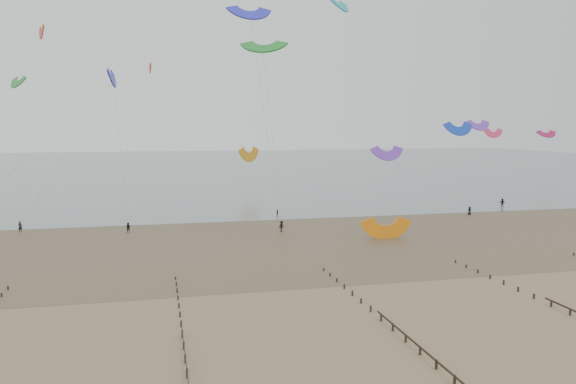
{
  "coord_description": "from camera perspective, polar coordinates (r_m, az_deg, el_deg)",
  "views": [
    {
      "loc": [
        -15.58,
        -53.01,
        17.87
      ],
      "look_at": [
        3.16,
        28.0,
        8.0
      ],
      "focal_mm": 35.0,
      "sensor_mm": 36.0,
      "label": 1
    }
  ],
  "objects": [
    {
      "name": "sea_and_shore",
      "position": [
        89.96,
        -5.43,
        -4.71
      ],
      "size": [
        500.0,
        665.0,
        0.03
      ],
      "color": "#475654",
      "rests_on": "ground"
    },
    {
      "name": "grounded_kite",
      "position": [
        90.69,
        9.91,
        -4.7
      ],
      "size": [
        7.34,
        5.94,
        3.81
      ],
      "primitive_type": null,
      "rotation": [
        1.54,
        0.0,
        -0.08
      ],
      "color": "orange",
      "rests_on": "ground"
    },
    {
      "name": "kitesurfers",
      "position": [
        110.87,
        9.07,
        -2.13
      ],
      "size": [
        135.19,
        18.41,
        1.89
      ],
      "color": "black",
      "rests_on": "ground"
    },
    {
      "name": "ground",
      "position": [
        58.07,
        3.25,
        -11.16
      ],
      "size": [
        500.0,
        500.0,
        0.0
      ],
      "primitive_type": "plane",
      "color": "brown",
      "rests_on": "ground"
    },
    {
      "name": "kites_airborne",
      "position": [
        148.21,
        -8.14,
        8.26
      ],
      "size": [
        243.94,
        122.07,
        45.57
      ],
      "color": "purple",
      "rests_on": "ground"
    },
    {
      "name": "groynes",
      "position": [
        42.89,
        16.21,
        -17.44
      ],
      "size": [
        72.16,
        50.16,
        1.0
      ],
      "color": "black",
      "rests_on": "ground"
    },
    {
      "name": "kitesurfer_lead",
      "position": [
        104.86,
        -25.57,
        -3.2
      ],
      "size": [
        0.72,
        0.51,
        1.86
      ],
      "primitive_type": "imported",
      "rotation": [
        0.0,
        0.0,
        3.04
      ],
      "color": "black",
      "rests_on": "ground"
    }
  ]
}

